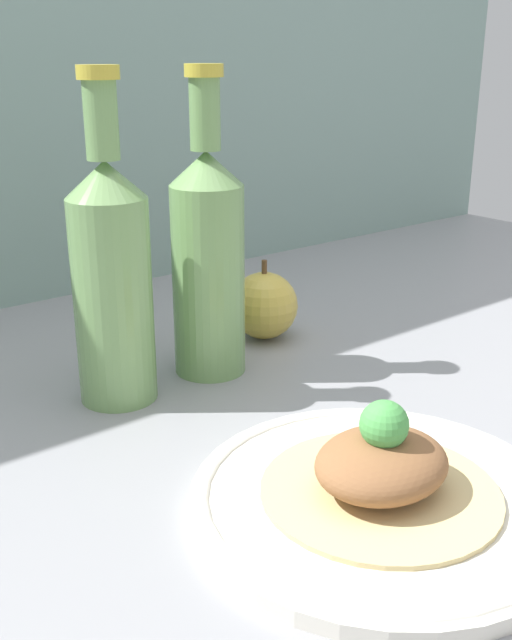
# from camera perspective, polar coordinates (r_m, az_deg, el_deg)

# --- Properties ---
(ground_plane) EXTENTS (1.80, 1.10, 0.04)m
(ground_plane) POSITION_cam_1_polar(r_m,az_deg,el_deg) (0.67, 4.93, -10.64)
(ground_plane) COLOR gray
(plate) EXTENTS (0.28, 0.28, 0.01)m
(plate) POSITION_cam_1_polar(r_m,az_deg,el_deg) (0.57, 9.38, -13.29)
(plate) COLOR silver
(plate) RESTS_ON ground_plane
(plated_food) EXTENTS (0.18, 0.18, 0.07)m
(plated_food) POSITION_cam_1_polar(r_m,az_deg,el_deg) (0.56, 9.53, -10.97)
(plated_food) COLOR #D6BC7F
(plated_food) RESTS_ON plate
(cider_bottle_left) EXTENTS (0.07, 0.07, 0.31)m
(cider_bottle_left) POSITION_cam_1_polar(r_m,az_deg,el_deg) (0.70, -10.94, 3.34)
(cider_bottle_left) COLOR #729E5B
(cider_bottle_left) RESTS_ON ground_plane
(cider_bottle_right) EXTENTS (0.07, 0.07, 0.31)m
(cider_bottle_right) POSITION_cam_1_polar(r_m,az_deg,el_deg) (0.76, -3.67, 4.82)
(cider_bottle_right) COLOR #729E5B
(cider_bottle_right) RESTS_ON ground_plane
(apple) EXTENTS (0.08, 0.08, 0.09)m
(apple) POSITION_cam_1_polar(r_m,az_deg,el_deg) (0.87, 0.63, 1.12)
(apple) COLOR gold
(apple) RESTS_ON ground_plane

